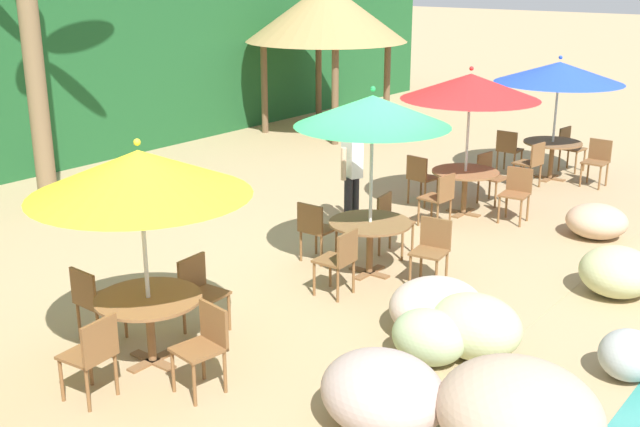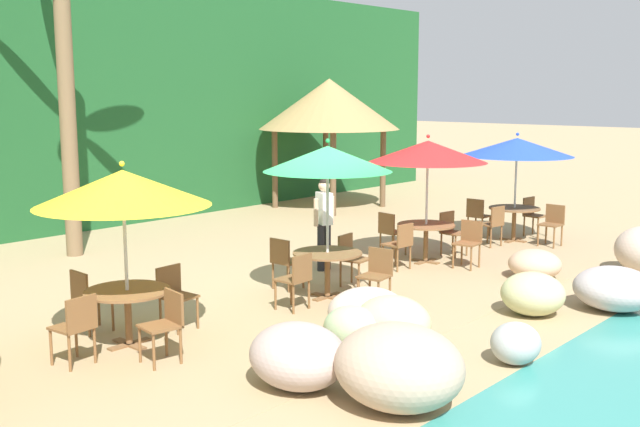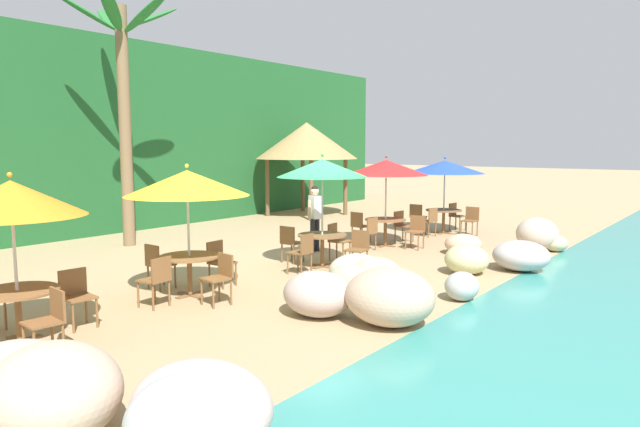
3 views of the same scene
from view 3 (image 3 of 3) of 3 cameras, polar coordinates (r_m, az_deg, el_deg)
ground_plane at (r=13.11m, az=-0.30°, el=-5.15°), size 120.00×120.00×0.00m
terrace_deck at (r=13.11m, az=-0.30°, el=-5.13°), size 18.00×5.20×0.01m
foliage_backdrop at (r=19.67m, az=-21.68°, el=7.17°), size 28.00×2.40×6.00m
rock_seawall at (r=8.86m, az=3.28°, el=-8.55°), size 13.73×3.44×0.92m
umbrella_orange at (r=8.77m, az=-28.42°, el=1.32°), size 1.94×1.94×2.36m
dining_table_orange at (r=8.99m, az=-27.92°, el=-7.54°), size 1.10×1.10×0.74m
chair_orange_seaward at (r=9.39m, az=-23.12°, el=-7.34°), size 0.46×0.47×0.87m
chair_orange_right at (r=8.27m, az=-25.35°, el=-9.34°), size 0.47×0.46×0.87m
umbrella_yellow at (r=10.43m, az=-13.10°, el=2.98°), size 2.21×2.21×2.40m
dining_table_yellow at (r=10.62m, az=-12.89°, el=-4.79°), size 1.10×1.10×0.74m
chair_yellow_seaward at (r=11.28m, az=-10.03°, el=-4.56°), size 0.44×0.45×0.87m
chair_yellow_inland at (r=11.26m, az=-15.92°, el=-4.75°), size 0.44×0.43×0.87m
chair_yellow_left at (r=10.00m, az=-15.93°, el=-6.20°), size 0.46×0.47×0.87m
chair_yellow_right at (r=9.98m, az=-9.89°, el=-6.05°), size 0.49×0.48×0.87m
umbrella_green at (r=12.62m, az=0.23°, el=4.53°), size 2.02×2.02×2.53m
dining_table_green at (r=12.79m, az=0.23°, el=-2.65°), size 1.10×1.10×0.74m
chair_green_seaward at (r=13.58m, az=1.65°, el=-2.53°), size 0.47×0.48×0.87m
chair_green_inland at (r=13.25m, az=-2.99°, el=-2.78°), size 0.44×0.43×0.87m
chair_green_left at (r=12.07m, az=-1.72°, el=-3.71°), size 0.44×0.45×0.87m
chair_green_right at (r=12.50m, az=3.83°, el=-3.37°), size 0.48×0.47×0.87m
umbrella_red at (r=15.39m, az=6.61°, el=4.57°), size 2.23×2.23×2.45m
dining_table_red at (r=15.52m, az=6.54°, el=-1.01°), size 1.10×1.10×0.74m
chair_red_seaward at (r=16.26m, az=8.15°, el=-1.04°), size 0.47×0.48×0.87m
chair_red_inland at (r=16.00m, az=3.92°, el=-1.12°), size 0.47×0.47×0.87m
chair_red_left at (r=14.81m, az=4.89°, el=-1.77°), size 0.45×0.46×0.87m
chair_red_right at (r=15.28m, az=9.56°, el=-1.57°), size 0.47×0.46×0.87m
umbrella_blue at (r=17.94m, az=12.34°, el=4.56°), size 2.39×2.39×2.37m
dining_table_blue at (r=18.05m, az=12.22°, el=-0.03°), size 1.10×1.10×0.74m
chair_blue_seaward at (r=18.83m, az=13.36°, el=-0.09°), size 0.47×0.47×0.87m
chair_blue_inland at (r=18.34m, az=9.67°, el=-0.18°), size 0.44×0.43×0.87m
chair_blue_left at (r=17.31m, az=10.90°, el=-0.62°), size 0.48×0.48×0.87m
chair_blue_right at (r=17.79m, az=14.80°, el=-0.53°), size 0.44×0.43×0.87m
palm_tree_second at (r=16.29m, az=-19.00°, el=11.78°), size 3.16×3.23×6.57m
palapa_hut at (r=22.11m, az=-1.34°, el=7.23°), size 3.92×3.92×3.59m
waiter_in_white at (r=14.59m, az=-0.52°, el=-0.00°), size 0.52×0.39×1.70m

